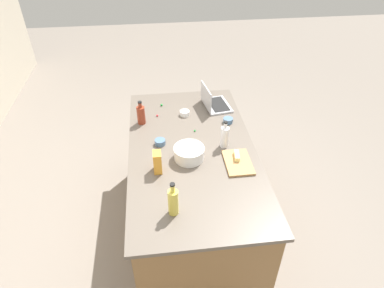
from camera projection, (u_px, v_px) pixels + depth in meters
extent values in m
plane|color=slate|center=(192.00, 222.00, 3.26)|extent=(12.00, 12.00, 0.00)
cube|color=olive|center=(192.00, 190.00, 3.00)|extent=(1.82, 0.95, 0.87)
cube|color=#60564C|center=(192.00, 150.00, 2.72)|extent=(1.88, 1.01, 0.03)
cube|color=#B7B7BC|center=(217.00, 105.00, 3.24)|extent=(0.34, 0.26, 0.02)
cube|color=black|center=(218.00, 104.00, 3.23)|extent=(0.29, 0.19, 0.00)
cube|color=#B7B7BC|center=(206.00, 97.00, 3.14)|extent=(0.30, 0.06, 0.20)
cube|color=silver|center=(207.00, 97.00, 3.15)|extent=(0.27, 0.04, 0.18)
cylinder|color=white|center=(189.00, 153.00, 2.59)|extent=(0.23, 0.23, 0.10)
cylinder|color=black|center=(189.00, 153.00, 2.59)|extent=(0.19, 0.19, 0.09)
torus|color=white|center=(189.00, 148.00, 2.56)|extent=(0.24, 0.24, 0.01)
cylinder|color=#DBC64C|center=(173.00, 202.00, 2.13)|extent=(0.07, 0.07, 0.19)
cylinder|color=#DBC64C|center=(173.00, 188.00, 2.05)|extent=(0.03, 0.03, 0.05)
cylinder|color=black|center=(172.00, 185.00, 2.03)|extent=(0.03, 0.03, 0.01)
cylinder|color=maroon|center=(141.00, 115.00, 2.96)|extent=(0.07, 0.07, 0.16)
cylinder|color=maroon|center=(140.00, 105.00, 2.90)|extent=(0.03, 0.03, 0.05)
cylinder|color=black|center=(140.00, 102.00, 2.88)|extent=(0.03, 0.03, 0.01)
cylinder|color=white|center=(225.00, 137.00, 2.69)|extent=(0.07, 0.07, 0.18)
cylinder|color=white|center=(225.00, 126.00, 2.62)|extent=(0.03, 0.03, 0.05)
cylinder|color=black|center=(226.00, 122.00, 2.60)|extent=(0.03, 0.03, 0.01)
cube|color=#AD7F4C|center=(238.00, 162.00, 2.57)|extent=(0.30, 0.20, 0.02)
cube|color=#F4E58C|center=(237.00, 156.00, 2.59)|extent=(0.11, 0.05, 0.04)
cylinder|color=white|center=(185.00, 113.00, 3.10)|extent=(0.09, 0.09, 0.04)
cylinder|color=slate|center=(228.00, 120.00, 3.01)|extent=(0.09, 0.09, 0.04)
cylinder|color=slate|center=(160.00, 142.00, 2.75)|extent=(0.09, 0.09, 0.04)
cube|color=gold|center=(157.00, 162.00, 2.45)|extent=(0.09, 0.06, 0.17)
sphere|color=green|center=(195.00, 131.00, 2.90)|extent=(0.02, 0.02, 0.02)
sphere|color=orange|center=(182.00, 141.00, 2.78)|extent=(0.02, 0.02, 0.02)
sphere|color=red|center=(157.00, 116.00, 3.09)|extent=(0.02, 0.02, 0.02)
sphere|color=blue|center=(229.00, 118.00, 3.07)|extent=(0.02, 0.02, 0.02)
sphere|color=green|center=(162.00, 105.00, 3.24)|extent=(0.02, 0.02, 0.02)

